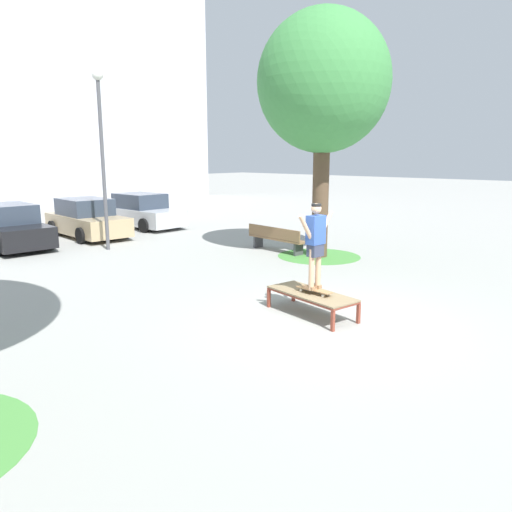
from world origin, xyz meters
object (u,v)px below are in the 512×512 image
object	(u,v)px
tree_near_right	(323,84)
car_black	(9,228)
park_bench	(276,238)
light_post	(101,134)
car_silver	(142,212)
skate_box	(312,295)
skater	(315,240)
skateboard	(314,290)
car_tan	(87,219)

from	to	relation	value
tree_near_right	car_black	size ratio (longest dim) A/B	1.71
park_bench	light_post	world-z (taller)	light_post
car_silver	light_post	world-z (taller)	light_post
skate_box	skater	distance (m)	1.12
skateboard	park_bench	distance (m)	6.70
skate_box	light_post	bearing A→B (deg)	83.82
skateboard	tree_near_right	distance (m)	7.58
light_post	car_tan	bearing A→B (deg)	73.09
skater	park_bench	world-z (taller)	skater
skater	park_bench	size ratio (longest dim) A/B	0.70
skate_box	car_black	size ratio (longest dim) A/B	0.46
car_silver	light_post	xyz separation A→B (m)	(-3.88, -3.57, 3.13)
skateboard	car_black	distance (m)	12.24
skateboard	park_bench	xyz separation A→B (m)	(4.62, 4.85, -0.09)
skater	car_black	bearing A→B (deg)	94.94
park_bench	light_post	bearing A→B (deg)	129.16
skateboard	car_silver	distance (m)	13.76
car_black	light_post	size ratio (longest dim) A/B	0.74
car_black	park_bench	bearing A→B (deg)	-52.28
skate_box	park_bench	world-z (taller)	park_bench
car_black	park_bench	size ratio (longest dim) A/B	1.77
skate_box	car_tan	xyz separation A→B (m)	(1.91, 12.20, 0.28)
park_bench	skater	bearing A→B (deg)	-133.60
skateboard	tree_near_right	bearing A→B (deg)	34.11
car_tan	light_post	xyz separation A→B (m)	(-0.91, -2.99, 3.13)
car_black	light_post	xyz separation A→B (m)	(2.06, -2.90, 3.13)
car_black	car_tan	bearing A→B (deg)	1.60
skate_box	car_silver	size ratio (longest dim) A/B	0.47
skater	car_tan	distance (m)	12.45
skate_box	car_black	bearing A→B (deg)	95.03
car_silver	park_bench	distance (m)	8.01
tree_near_right	car_black	bearing A→B (deg)	123.99
car_silver	park_bench	world-z (taller)	car_silver
park_bench	car_black	bearing A→B (deg)	127.72
tree_near_right	car_tan	xyz separation A→B (m)	(-3.00, 8.94, -4.54)
skate_box	skater	xyz separation A→B (m)	(-0.01, -0.07, 1.12)
tree_near_right	car_black	distance (m)	11.61
car_tan	car_silver	xyz separation A→B (m)	(2.97, 0.59, 0.00)
tree_near_right	car_silver	world-z (taller)	tree_near_right
skater	light_post	xyz separation A→B (m)	(1.01, 9.29, 2.29)
car_tan	park_bench	world-z (taller)	car_tan
tree_near_right	car_black	xyz separation A→B (m)	(-5.97, 8.86, -4.54)
park_bench	skateboard	bearing A→B (deg)	-133.59
skater	car_black	xyz separation A→B (m)	(-1.05, 12.19, -0.84)
skate_box	car_tan	world-z (taller)	car_tan
skater	car_black	distance (m)	12.26
car_tan	car_silver	size ratio (longest dim) A/B	1.02
car_tan	light_post	world-z (taller)	light_post
skater	light_post	distance (m)	9.62
skate_box	car_silver	distance (m)	13.69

